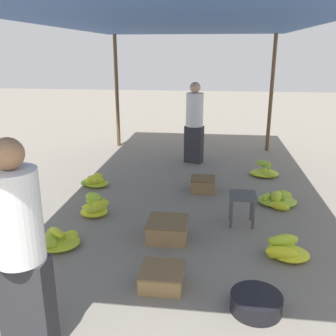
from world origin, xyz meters
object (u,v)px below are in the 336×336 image
(vendor_foreground, at_px, (20,248))
(crate_mid, at_px, (167,229))
(banana_pile_right_2, at_px, (277,199))
(crate_near, at_px, (162,277))
(stool, at_px, (242,200))
(banana_pile_left_1, at_px, (95,206))
(banana_pile_left_0, at_px, (56,240))
(banana_pile_right_0, at_px, (284,250))
(crate_far, at_px, (203,184))
(shopper_walking_mid, at_px, (194,122))
(basin_black, at_px, (256,303))
(banana_pile_right_1, at_px, (265,172))
(banana_pile_left_2, at_px, (95,181))

(vendor_foreground, height_order, crate_mid, vendor_foreground)
(banana_pile_right_2, bearing_deg, crate_near, -122.79)
(stool, height_order, banana_pile_left_1, stool)
(banana_pile_left_0, relative_size, banana_pile_right_0, 1.17)
(crate_far, xyz_separation_m, shopper_walking_mid, (-0.24, 1.62, 0.71))
(basin_black, distance_m, crate_mid, 1.52)
(crate_near, bearing_deg, crate_far, 83.34)
(banana_pile_right_0, bearing_deg, crate_far, 116.25)
(banana_pile_right_1, relative_size, crate_near, 1.23)
(banana_pile_right_2, bearing_deg, banana_pile_right_0, -95.81)
(banana_pile_left_2, distance_m, crate_near, 2.97)
(banana_pile_left_1, relative_size, banana_pile_right_2, 0.72)
(banana_pile_left_2, relative_size, banana_pile_right_2, 0.74)
(basin_black, distance_m, shopper_walking_mid, 4.59)
(banana_pile_right_0, bearing_deg, stool, 117.34)
(stool, relative_size, banana_pile_left_2, 0.88)
(basin_black, height_order, banana_pile_left_0, banana_pile_left_0)
(vendor_foreground, height_order, banana_pile_right_2, vendor_foreground)
(stool, bearing_deg, banana_pile_left_1, 178.67)
(banana_pile_right_0, bearing_deg, banana_pile_left_0, -178.57)
(banana_pile_left_1, relative_size, shopper_walking_mid, 0.29)
(banana_pile_right_1, distance_m, shopper_walking_mid, 1.68)
(stool, height_order, crate_near, stool)
(crate_mid, bearing_deg, banana_pile_right_1, 60.25)
(vendor_foreground, xyz_separation_m, banana_pile_left_0, (-0.45, 1.50, -0.77))
(banana_pile_right_1, bearing_deg, vendor_foreground, -117.17)
(basin_black, xyz_separation_m, banana_pile_right_0, (0.39, 0.92, 0.02))
(banana_pile_right_0, height_order, shopper_walking_mid, shopper_walking_mid)
(stool, distance_m, crate_far, 1.27)
(banana_pile_left_2, bearing_deg, stool, -25.82)
(basin_black, bearing_deg, crate_near, 162.96)
(stool, xyz_separation_m, shopper_walking_mid, (-0.78, 2.75, 0.49))
(banana_pile_left_0, relative_size, banana_pile_right_2, 0.90)
(banana_pile_left_1, relative_size, crate_near, 1.11)
(banana_pile_right_2, distance_m, crate_far, 1.17)
(banana_pile_right_2, relative_size, crate_far, 1.66)
(crate_mid, xyz_separation_m, shopper_walking_mid, (0.12, 3.26, 0.71))
(crate_near, height_order, crate_far, crate_far)
(banana_pile_right_0, distance_m, crate_far, 2.14)
(vendor_foreground, distance_m, basin_black, 1.99)
(crate_near, bearing_deg, banana_pile_right_2, 57.21)
(banana_pile_left_0, xyz_separation_m, banana_pile_right_2, (2.72, 1.58, -0.01))
(banana_pile_right_2, xyz_separation_m, crate_far, (-1.10, 0.40, 0.04))
(banana_pile_left_0, bearing_deg, banana_pile_right_2, 30.20)
(vendor_foreground, distance_m, crate_mid, 2.14)
(banana_pile_right_2, height_order, crate_mid, crate_mid)
(vendor_foreground, distance_m, banana_pile_left_1, 2.52)
(basin_black, relative_size, banana_pile_left_1, 0.98)
(basin_black, xyz_separation_m, crate_mid, (-0.92, 1.20, 0.04))
(stool, height_order, shopper_walking_mid, shopper_walking_mid)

